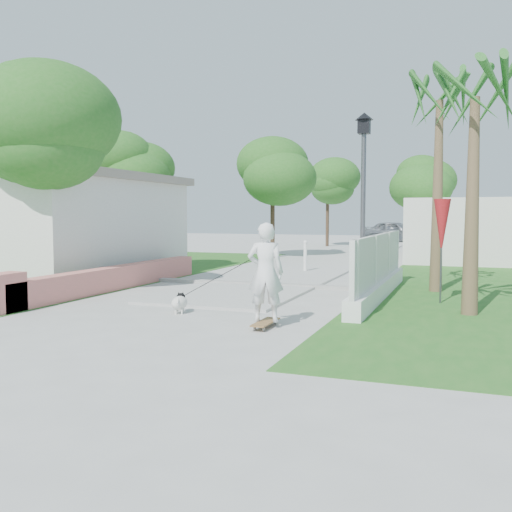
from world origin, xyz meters
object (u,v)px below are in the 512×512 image
at_px(bollard, 305,255).
at_px(dog, 180,302).
at_px(street_lamp, 363,196).
at_px(patio_umbrella, 442,227).
at_px(parked_car, 395,232).
at_px(skateboarder, 227,278).

height_order(bollard, dog, bollard).
distance_m(street_lamp, patio_umbrella, 2.27).
bearing_deg(dog, bollard, 68.72).
relative_size(dog, parked_car, 0.13).
distance_m(skateboarder, parked_car, 31.40).
bearing_deg(street_lamp, bollard, 120.96).
distance_m(dog, parked_car, 31.02).
bearing_deg(patio_umbrella, skateboarder, -135.99).
bearing_deg(skateboarder, street_lamp, -125.00).
height_order(bollard, patio_umbrella, patio_umbrella).
distance_m(patio_umbrella, dog, 5.91).
xyz_separation_m(street_lamp, skateboarder, (-1.72, -4.50, -1.63)).
relative_size(skateboarder, dog, 4.27).
bearing_deg(dog, parked_car, 69.04).
relative_size(street_lamp, skateboarder, 1.83).
relative_size(street_lamp, patio_umbrella, 1.93).
bearing_deg(dog, skateboarder, -37.88).
relative_size(bollard, parked_car, 0.25).
distance_m(street_lamp, bollard, 5.56).
bearing_deg(bollard, street_lamp, -59.04).
distance_m(bollard, dog, 8.62).
distance_m(patio_umbrella, parked_car, 28.23).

